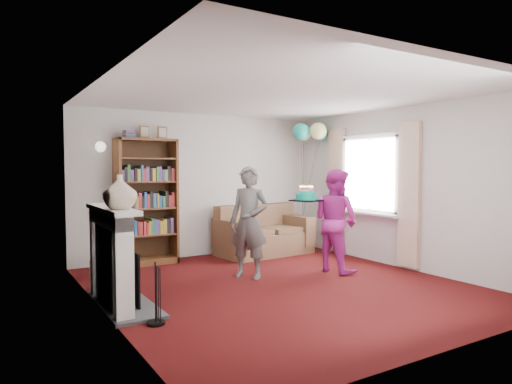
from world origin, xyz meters
TOP-DOWN VIEW (x-y plane):
  - ground at (0.00, 0.00)m, footprint 5.00×5.00m
  - wall_back at (0.00, 2.51)m, footprint 4.50×0.02m
  - wall_left at (-2.26, 0.00)m, footprint 0.02×5.00m
  - wall_right at (2.26, 0.00)m, footprint 0.02×5.00m
  - ceiling at (0.00, 0.00)m, footprint 4.50×5.00m
  - fireplace at (-2.09, 0.19)m, footprint 0.55×1.80m
  - window_bay at (2.21, 0.60)m, footprint 0.14×2.02m
  - wall_sconce at (-1.75, 2.36)m, footprint 0.16×0.23m
  - bookcase at (-1.07, 2.30)m, footprint 0.96×0.42m
  - sofa at (1.01, 2.07)m, footprint 1.66×0.88m
  - wicker_basket at (-1.90, 1.70)m, footprint 0.35×0.35m
  - person_striped at (-0.12, 0.62)m, footprint 0.64×0.69m
  - person_magenta at (1.19, 0.29)m, footprint 0.69×0.83m
  - birthday_cake at (0.73, 0.41)m, footprint 0.37×0.37m
  - balloons at (1.90, 1.81)m, footprint 0.75×0.75m
  - mantel_vase at (-2.12, -0.15)m, footprint 0.35×0.35m

SIDE VIEW (x-z plane):
  - ground at x=0.00m, z-range 0.00..0.00m
  - wicker_basket at x=-1.90m, z-range -0.02..0.30m
  - sofa at x=1.01m, z-range -0.11..0.77m
  - fireplace at x=-2.09m, z-range -0.05..1.07m
  - person_magenta at x=1.19m, z-range 0.00..1.54m
  - person_striped at x=-0.12m, z-range 0.00..1.58m
  - bookcase at x=-1.07m, z-range -0.13..2.11m
  - birthday_cake at x=0.73m, z-range 1.02..1.25m
  - window_bay at x=2.21m, z-range 0.10..2.30m
  - wall_back at x=0.00m, z-range 0.00..2.50m
  - wall_left at x=-2.26m, z-range 0.00..2.50m
  - wall_right at x=2.26m, z-range 0.00..2.50m
  - mantel_vase at x=-2.12m, z-range 1.12..1.48m
  - wall_sconce at x=-1.75m, z-range 1.80..1.96m
  - balloons at x=1.90m, z-range 1.36..3.08m
  - ceiling at x=0.00m, z-range 2.50..2.51m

